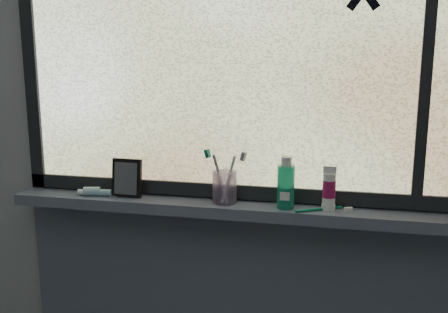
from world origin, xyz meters
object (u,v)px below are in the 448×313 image
object	(u,v)px
toothbrush_cup	(225,187)
cream_tube	(329,187)
mouthwash_bottle	(286,182)
vanity_mirror	(127,178)

from	to	relation	value
toothbrush_cup	cream_tube	bearing A→B (deg)	-1.05
toothbrush_cup	cream_tube	world-z (taller)	cream_tube
toothbrush_cup	cream_tube	size ratio (longest dim) A/B	1.05
mouthwash_bottle	cream_tube	xyz separation A→B (m)	(0.14, 0.01, -0.01)
vanity_mirror	mouthwash_bottle	distance (m)	0.57
vanity_mirror	toothbrush_cup	world-z (taller)	vanity_mirror
vanity_mirror	toothbrush_cup	size ratio (longest dim) A/B	1.26
toothbrush_cup	mouthwash_bottle	world-z (taller)	mouthwash_bottle
vanity_mirror	mouthwash_bottle	xyz separation A→B (m)	(0.57, -0.02, 0.02)
vanity_mirror	toothbrush_cup	xyz separation A→B (m)	(0.36, 0.00, -0.01)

